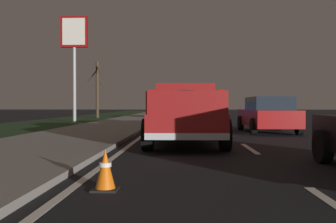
{
  "coord_description": "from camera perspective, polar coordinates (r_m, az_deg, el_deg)",
  "views": [
    {
      "loc": [
        -0.06,
        1.8,
        1.19
      ],
      "look_at": [
        11.84,
        2.31,
        0.98
      ],
      "focal_mm": 39.74,
      "sensor_mm": 36.0,
      "label": 1
    }
  ],
  "objects": [
    {
      "name": "ground",
      "position": [
        27.15,
        6.24,
        -1.53
      ],
      "size": [
        144.0,
        144.0,
        0.0
      ],
      "primitive_type": "plane",
      "color": "black"
    },
    {
      "name": "sidewalk_shoulder",
      "position": [
        27.36,
        -5.76,
        -1.38
      ],
      "size": [
        108.0,
        4.0,
        0.12
      ],
      "primitive_type": "cube",
      "color": "gray",
      "rests_on": "ground"
    },
    {
      "name": "grass_verge",
      "position": [
        28.51,
        -15.76,
        -1.43
      ],
      "size": [
        108.0,
        6.0,
        0.01
      ],
      "primitive_type": "cube",
      "color": "#1E3819",
      "rests_on": "ground"
    },
    {
      "name": "lane_markings",
      "position": [
        28.8,
        0.95,
        -1.37
      ],
      "size": [
        108.0,
        3.54,
        0.01
      ],
      "color": "silver",
      "rests_on": "ground"
    },
    {
      "name": "pickup_truck",
      "position": [
        11.47,
        2.69,
        -0.06
      ],
      "size": [
        5.44,
        2.31,
        1.87
      ],
      "color": "maroon",
      "rests_on": "ground"
    },
    {
      "name": "sedan_blue",
      "position": [
        31.53,
        2.37,
        0.25
      ],
      "size": [
        4.44,
        2.09,
        1.54
      ],
      "color": "navy",
      "rests_on": "ground"
    },
    {
      "name": "sedan_red",
      "position": [
        16.68,
        15.03,
        -0.44
      ],
      "size": [
        4.44,
        2.08,
        1.54
      ],
      "color": "maroon",
      "rests_on": "ground"
    },
    {
      "name": "sedan_white",
      "position": [
        18.02,
        2.61,
        -0.3
      ],
      "size": [
        4.45,
        2.1,
        1.54
      ],
      "color": "silver",
      "rests_on": "ground"
    },
    {
      "name": "gas_price_sign",
      "position": [
        27.34,
        -14.2,
        10.28
      ],
      "size": [
        0.27,
        1.9,
        7.44
      ],
      "color": "#99999E",
      "rests_on": "ground"
    },
    {
      "name": "bare_tree_far",
      "position": [
        35.4,
        -10.79,
        3.51
      ],
      "size": [
        2.1,
        1.72,
        5.24
      ],
      "color": "#423323",
      "rests_on": "ground"
    },
    {
      "name": "traffic_cone_near",
      "position": [
        5.32,
        -9.59,
        -8.84
      ],
      "size": [
        0.36,
        0.36,
        0.58
      ],
      "color": "black",
      "rests_on": "ground"
    }
  ]
}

